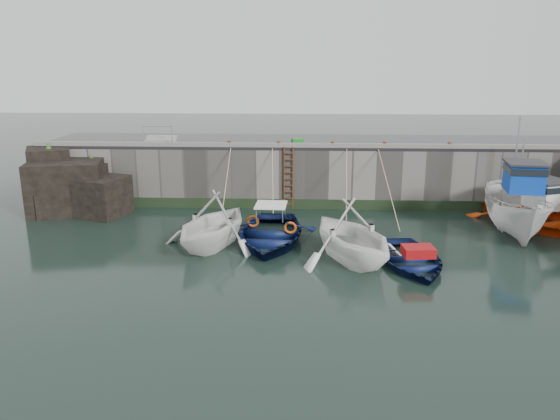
{
  "coord_description": "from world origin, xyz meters",
  "views": [
    {
      "loc": [
        -1.25,
        -17.05,
        7.44
      ],
      "look_at": [
        -2.23,
        5.37,
        1.2
      ],
      "focal_mm": 35.0,
      "sensor_mm": 36.0,
      "label": 1
    }
  ],
  "objects_px": {
    "bollard_e": "(449,145)",
    "bollard_b": "(279,144)",
    "boat_near_blue": "(270,241)",
    "boat_far_orange": "(535,215)",
    "boat_far_white": "(517,211)",
    "fish_crate": "(297,141)",
    "ladder": "(288,179)",
    "boat_near_blacktrim": "(351,260)",
    "bollard_a": "(229,144)",
    "boat_near_white": "(213,246)",
    "bollard_d": "(385,145)",
    "boat_near_navy": "(410,264)",
    "bollard_c": "(333,144)"
  },
  "relations": [
    {
      "from": "fish_crate",
      "to": "bollard_a",
      "type": "xyz_separation_m",
      "value": [
        -3.42,
        -0.99,
        0.0
      ]
    },
    {
      "from": "bollard_d",
      "to": "bollard_b",
      "type": "bearing_deg",
      "value": 180.0
    },
    {
      "from": "boat_near_navy",
      "to": "bollard_c",
      "type": "xyz_separation_m",
      "value": [
        -2.6,
        7.96,
        3.3
      ]
    },
    {
      "from": "boat_far_white",
      "to": "boat_near_blue",
      "type": "bearing_deg",
      "value": -163.48
    },
    {
      "from": "boat_far_white",
      "to": "fish_crate",
      "type": "bearing_deg",
      "value": 161.43
    },
    {
      "from": "boat_near_white",
      "to": "bollard_d",
      "type": "bearing_deg",
      "value": 58.47
    },
    {
      "from": "fish_crate",
      "to": "boat_near_navy",
      "type": "bearing_deg",
      "value": -81.44
    },
    {
      "from": "boat_near_blue",
      "to": "boat_near_navy",
      "type": "distance_m",
      "value": 5.97
    },
    {
      "from": "ladder",
      "to": "boat_near_blue",
      "type": "bearing_deg",
      "value": -96.99
    },
    {
      "from": "boat_near_white",
      "to": "boat_near_blacktrim",
      "type": "distance_m",
      "value": 5.72
    },
    {
      "from": "boat_far_white",
      "to": "bollard_a",
      "type": "bearing_deg",
      "value": 171.59
    },
    {
      "from": "bollard_c",
      "to": "boat_near_blacktrim",
      "type": "bearing_deg",
      "value": -86.95
    },
    {
      "from": "boat_far_orange",
      "to": "bollard_c",
      "type": "relative_size",
      "value": 26.43
    },
    {
      "from": "ladder",
      "to": "bollard_e",
      "type": "distance_m",
      "value": 8.19
    },
    {
      "from": "boat_near_blacktrim",
      "to": "boat_near_navy",
      "type": "relative_size",
      "value": 1.13
    },
    {
      "from": "bollard_b",
      "to": "bollard_e",
      "type": "height_order",
      "value": "same"
    },
    {
      "from": "bollard_c",
      "to": "boat_near_navy",
      "type": "bearing_deg",
      "value": -71.88
    },
    {
      "from": "boat_near_blue",
      "to": "boat_near_blacktrim",
      "type": "distance_m",
      "value": 3.86
    },
    {
      "from": "boat_far_orange",
      "to": "fish_crate",
      "type": "xyz_separation_m",
      "value": [
        -11.1,
        3.48,
        2.88
      ]
    },
    {
      "from": "boat_near_white",
      "to": "boat_near_blue",
      "type": "distance_m",
      "value": 2.41
    },
    {
      "from": "boat_near_blacktrim",
      "to": "boat_far_orange",
      "type": "distance_m",
      "value": 10.27
    },
    {
      "from": "boat_near_white",
      "to": "boat_near_blue",
      "type": "xyz_separation_m",
      "value": [
        2.3,
        0.7,
        0.0
      ]
    },
    {
      "from": "boat_near_blue",
      "to": "boat_near_navy",
      "type": "height_order",
      "value": "boat_near_blue"
    },
    {
      "from": "ladder",
      "to": "bollard_e",
      "type": "bearing_deg",
      "value": 2.4
    },
    {
      "from": "boat_near_blacktrim",
      "to": "bollard_d",
      "type": "distance_m",
      "value": 8.56
    },
    {
      "from": "boat_near_blacktrim",
      "to": "fish_crate",
      "type": "xyz_separation_m",
      "value": [
        -2.18,
        8.57,
        3.3
      ]
    },
    {
      "from": "ladder",
      "to": "fish_crate",
      "type": "bearing_deg",
      "value": 72.37
    },
    {
      "from": "boat_near_white",
      "to": "fish_crate",
      "type": "relative_size",
      "value": 8.63
    },
    {
      "from": "boat_near_blue",
      "to": "boat_far_orange",
      "type": "bearing_deg",
      "value": 16.37
    },
    {
      "from": "boat_near_navy",
      "to": "bollard_e",
      "type": "bearing_deg",
      "value": 62.53
    },
    {
      "from": "bollard_d",
      "to": "boat_near_navy",
      "type": "bearing_deg",
      "value": -89.97
    },
    {
      "from": "bollard_a",
      "to": "bollard_d",
      "type": "bearing_deg",
      "value": 0.0
    },
    {
      "from": "boat_near_blacktrim",
      "to": "bollard_e",
      "type": "height_order",
      "value": "bollard_e"
    },
    {
      "from": "boat_near_blue",
      "to": "ladder",
      "type": "bearing_deg",
      "value": 85.58
    },
    {
      "from": "boat_far_orange",
      "to": "bollard_e",
      "type": "distance_m",
      "value": 5.18
    },
    {
      "from": "boat_far_white",
      "to": "ladder",
      "type": "bearing_deg",
      "value": 168.8
    },
    {
      "from": "boat_far_orange",
      "to": "bollard_e",
      "type": "relative_size",
      "value": 26.43
    },
    {
      "from": "boat_near_navy",
      "to": "bollard_a",
      "type": "relative_size",
      "value": 16.11
    },
    {
      "from": "boat_near_navy",
      "to": "bollard_a",
      "type": "distance_m",
      "value": 11.62
    },
    {
      "from": "boat_near_navy",
      "to": "bollard_b",
      "type": "distance_m",
      "value": 10.12
    },
    {
      "from": "bollard_e",
      "to": "bollard_b",
      "type": "bearing_deg",
      "value": 180.0
    },
    {
      "from": "ladder",
      "to": "boat_far_white",
      "type": "height_order",
      "value": "boat_far_white"
    },
    {
      "from": "boat_far_orange",
      "to": "boat_near_white",
      "type": "bearing_deg",
      "value": 174.88
    },
    {
      "from": "boat_near_white",
      "to": "bollard_c",
      "type": "height_order",
      "value": "bollard_c"
    },
    {
      "from": "boat_near_blacktrim",
      "to": "bollard_a",
      "type": "height_order",
      "value": "bollard_a"
    },
    {
      "from": "ladder",
      "to": "boat_near_white",
      "type": "bearing_deg",
      "value": -116.69
    },
    {
      "from": "boat_near_navy",
      "to": "bollard_e",
      "type": "relative_size",
      "value": 16.11
    },
    {
      "from": "boat_far_orange",
      "to": "bollard_a",
      "type": "relative_size",
      "value": 26.43
    },
    {
      "from": "boat_near_white",
      "to": "boat_near_blue",
      "type": "bearing_deg",
      "value": 36.73
    },
    {
      "from": "boat_near_white",
      "to": "boat_far_white",
      "type": "xyz_separation_m",
      "value": [
        13.06,
        2.32,
        1.0
      ]
    }
  ]
}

